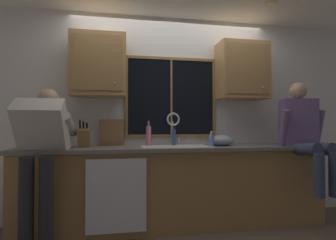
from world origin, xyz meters
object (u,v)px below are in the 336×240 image
at_px(person_standing, 42,147).
at_px(knife_block, 84,138).
at_px(bottle_green_glass, 149,135).
at_px(soap_dispenser, 211,141).
at_px(person_sitting_on_counter, 304,131).
at_px(mixing_bowl, 222,141).
at_px(cutting_board, 112,133).
at_px(bottle_tall_clear, 174,137).

xyz_separation_m(person_standing, knife_block, (0.35, 0.34, 0.07)).
bearing_deg(bottle_green_glass, soap_dispenser, -23.28).
distance_m(person_sitting_on_counter, mixing_bowl, 0.95).
bearing_deg(person_sitting_on_counter, knife_block, 173.13).
height_order(person_sitting_on_counter, mixing_bowl, person_sitting_on_counter).
distance_m(knife_block, bottle_green_glass, 0.75).
bearing_deg(person_standing, soap_dispenser, 6.50).
relative_size(knife_block, cutting_board, 1.00).
bearing_deg(mixing_bowl, person_standing, -170.75).
bearing_deg(cutting_board, person_standing, -140.68).
relative_size(cutting_board, bottle_tall_clear, 1.24).
relative_size(knife_block, bottle_green_glass, 1.04).
height_order(soap_dispenser, bottle_tall_clear, bottle_tall_clear).
bearing_deg(person_standing, bottle_tall_clear, 19.51).
height_order(person_standing, knife_block, person_standing).
height_order(person_standing, bottle_green_glass, person_standing).
relative_size(mixing_bowl, bottle_tall_clear, 1.05).
xyz_separation_m(mixing_bowl, bottle_tall_clear, (-0.55, 0.18, 0.05)).
bearing_deg(knife_block, cutting_board, 32.05).
height_order(mixing_bowl, soap_dispenser, soap_dispenser).
height_order(bottle_green_glass, bottle_tall_clear, bottle_green_glass).
xyz_separation_m(person_standing, mixing_bowl, (1.95, 0.32, 0.02)).
bearing_deg(mixing_bowl, bottle_green_glass, 168.04).
distance_m(cutting_board, mixing_bowl, 1.32).
height_order(person_sitting_on_counter, bottle_tall_clear, person_sitting_on_counter).
distance_m(person_standing, knife_block, 0.49).
distance_m(cutting_board, bottle_tall_clear, 0.75).
bearing_deg(bottle_tall_clear, person_sitting_on_counter, -17.35).
xyz_separation_m(knife_block, bottle_green_glass, (0.74, 0.16, 0.02)).
bearing_deg(person_sitting_on_counter, soap_dispenser, 171.35).
relative_size(knife_block, mixing_bowl, 1.18).
relative_size(mixing_bowl, bottle_green_glass, 0.88).
distance_m(person_standing, mixing_bowl, 1.97).
distance_m(bottle_green_glass, bottle_tall_clear, 0.31).
distance_m(person_standing, bottle_tall_clear, 1.48).
bearing_deg(knife_block, soap_dispenser, -5.51).
xyz_separation_m(mixing_bowl, soap_dispenser, (-0.17, -0.11, 0.01)).
bearing_deg(bottle_green_glass, mixing_bowl, -11.96).
xyz_separation_m(knife_block, soap_dispenser, (1.43, -0.14, -0.04)).
distance_m(person_sitting_on_counter, knife_block, 2.52).
height_order(knife_block, soap_dispenser, knife_block).
distance_m(person_standing, person_sitting_on_counter, 2.85).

